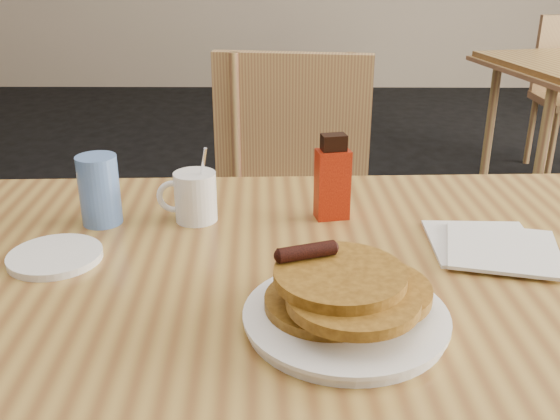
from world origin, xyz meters
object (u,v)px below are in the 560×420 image
at_px(syrup_bottle, 332,180).
at_px(chair_main_far, 292,202).
at_px(pancake_plate, 346,304).
at_px(coffee_mug, 194,196).
at_px(blue_tumbler, 99,190).
at_px(main_table, 308,294).

bearing_deg(syrup_bottle, chair_main_far, 85.42).
distance_m(pancake_plate, syrup_bottle, 0.36).
xyz_separation_m(chair_main_far, syrup_bottle, (0.07, -0.52, 0.25)).
xyz_separation_m(coffee_mug, syrup_bottle, (0.25, 0.01, 0.03)).
xyz_separation_m(chair_main_far, blue_tumbler, (-0.35, -0.54, 0.24)).
bearing_deg(chair_main_far, blue_tumbler, -115.15).
relative_size(main_table, blue_tumbler, 10.96).
bearing_deg(coffee_mug, main_table, -53.38).
bearing_deg(main_table, syrup_bottle, 76.85).
height_order(main_table, pancake_plate, pancake_plate).
height_order(main_table, blue_tumbler, blue_tumbler).
height_order(main_table, coffee_mug, coffee_mug).
height_order(coffee_mug, syrup_bottle, syrup_bottle).
relative_size(chair_main_far, coffee_mug, 6.71).
height_order(chair_main_far, coffee_mug, chair_main_far).
bearing_deg(blue_tumbler, chair_main_far, 57.44).
bearing_deg(syrup_bottle, blue_tumbler, 171.71).
distance_m(main_table, pancake_plate, 0.17).
bearing_deg(main_table, chair_main_far, 91.45).
distance_m(chair_main_far, syrup_bottle, 0.58).
bearing_deg(coffee_mug, syrup_bottle, -5.78).
xyz_separation_m(syrup_bottle, blue_tumbler, (-0.41, -0.03, -0.01)).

